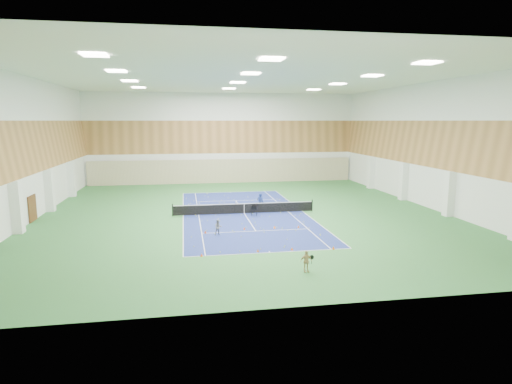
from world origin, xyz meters
The scene contains 21 objects.
ground centered at (0.00, 0.00, 0.00)m, with size 40.00×40.00×0.00m, color #2F6E34.
room_shell centered at (0.00, 0.00, 6.00)m, with size 36.00×40.00×12.00m, color white, non-canonical shape.
wood_cladding centered at (0.00, 0.00, 8.00)m, with size 36.00×40.00×8.00m, color #AA743F, non-canonical shape.
ceiling_light_grid centered at (0.00, 0.00, 11.92)m, with size 21.40×25.40×0.06m, color white, non-canonical shape.
court_surface centered at (0.00, 0.00, 0.01)m, with size 10.97×23.77×0.01m, color navy.
tennis_balls_scatter centered at (0.00, 0.00, 0.05)m, with size 10.57×22.77×0.07m, color #CFE527, non-canonical shape.
tennis_net centered at (0.00, 0.00, 0.55)m, with size 12.80×0.10×1.10m, color black, non-canonical shape.
back_curtain centered at (0.00, 19.75, 1.60)m, with size 35.40×0.16×3.20m, color #C6B793.
door_left_b centered at (-17.92, 0.00, 1.10)m, with size 0.08×1.80×2.20m, color #593319.
coach centered at (1.60, 0.60, 0.86)m, with size 0.63×0.41×1.73m, color navy.
child_court centered at (-2.92, -6.99, 0.57)m, with size 0.56×0.43×1.15m, color gray.
child_apron centered at (1.28, -15.66, 0.62)m, with size 0.72×0.30×1.23m, color tan.
ball_cart centered at (0.75, -1.06, 0.46)m, with size 0.53×0.53×0.92m, color black, non-canonical shape.
cone_svc_a centered at (-3.85, -6.39, 0.10)m, with size 0.19×0.19×0.21m, color #D8460B.
cone_svc_b centered at (-0.81, -5.83, 0.10)m, with size 0.18×0.18×0.20m, color #F8500D.
cone_svc_c centered at (1.58, -5.83, 0.11)m, with size 0.20×0.20×0.21m, color orange.
cone_svc_d centered at (3.48, -5.95, 0.10)m, with size 0.19×0.19×0.21m, color #DF580B.
cone_base_a centered at (-4.35, -11.91, 0.10)m, with size 0.18×0.18×0.19m, color #FF500D.
cone_base_b centered at (-0.73, -11.56, 0.09)m, with size 0.17×0.17×0.19m, color orange.
cone_base_c centered at (1.52, -11.59, 0.10)m, with size 0.19×0.19×0.21m, color #FF610D.
cone_base_d centered at (4.26, -11.85, 0.11)m, with size 0.20×0.20×0.22m, color orange.
Camera 1 is at (-5.25, -37.69, 8.35)m, focal length 30.00 mm.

